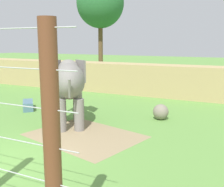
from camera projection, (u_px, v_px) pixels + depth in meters
ground_plane at (2, 163)px, 8.27m from camera, size 120.00×120.00×0.00m
dirt_patch at (85, 136)px, 10.63m from camera, size 4.71×4.01×0.01m
embankment_wall at (142, 79)px, 18.85m from camera, size 36.00×1.80×2.04m
elephant at (69, 83)px, 11.81m from camera, size 2.78×3.27×2.73m
enrichment_ball at (161, 112)px, 12.78m from camera, size 0.71×0.71×0.71m
feed_trough at (28, 105)px, 14.72m from camera, size 1.32×1.37×0.44m
tree_far_left at (100, 3)px, 26.66m from camera, size 4.54×4.54×9.54m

